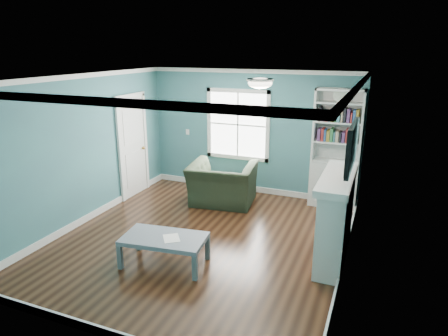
% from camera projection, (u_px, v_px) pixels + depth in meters
% --- Properties ---
extents(floor, '(5.00, 5.00, 0.00)m').
position_uv_depth(floor, '(202.00, 239.00, 6.55)').
color(floor, black).
rests_on(floor, ground).
extents(room_walls, '(5.00, 5.00, 5.00)m').
position_uv_depth(room_walls, '(200.00, 146.00, 6.09)').
color(room_walls, '#3D6A77').
rests_on(room_walls, ground).
extents(trim, '(4.50, 5.00, 2.60)m').
position_uv_depth(trim, '(200.00, 167.00, 6.19)').
color(trim, white).
rests_on(trim, ground).
extents(window, '(1.40, 0.06, 1.50)m').
position_uv_depth(window, '(238.00, 125.00, 8.44)').
color(window, white).
rests_on(window, room_walls).
extents(bookshelf, '(0.90, 0.35, 2.31)m').
position_uv_depth(bookshelf, '(335.00, 161.00, 7.68)').
color(bookshelf, silver).
rests_on(bookshelf, ground).
extents(fireplace, '(0.44, 1.58, 1.30)m').
position_uv_depth(fireplace, '(337.00, 219.00, 5.79)').
color(fireplace, black).
rests_on(fireplace, ground).
extents(tv, '(0.06, 1.10, 0.65)m').
position_uv_depth(tv, '(352.00, 147.00, 5.43)').
color(tv, black).
rests_on(tv, fireplace).
extents(door, '(0.12, 0.98, 2.17)m').
position_uv_depth(door, '(133.00, 145.00, 8.28)').
color(door, silver).
rests_on(door, ground).
extents(ceiling_fixture, '(0.38, 0.38, 0.15)m').
position_uv_depth(ceiling_fixture, '(260.00, 82.00, 5.57)').
color(ceiling_fixture, white).
rests_on(ceiling_fixture, room_walls).
extents(light_switch, '(0.08, 0.01, 0.12)m').
position_uv_depth(light_switch, '(188.00, 132.00, 8.94)').
color(light_switch, white).
rests_on(light_switch, room_walls).
extents(recliner, '(1.36, 0.98, 1.10)m').
position_uv_depth(recliner, '(222.00, 177.00, 7.91)').
color(recliner, black).
rests_on(recliner, ground).
extents(coffee_table, '(1.25, 0.79, 0.43)m').
position_uv_depth(coffee_table, '(164.00, 240.00, 5.71)').
color(coffee_table, '#515B61').
rests_on(coffee_table, ground).
extents(paper_sheet, '(0.34, 0.35, 0.00)m').
position_uv_depth(paper_sheet, '(171.00, 238.00, 5.64)').
color(paper_sheet, white).
rests_on(paper_sheet, coffee_table).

